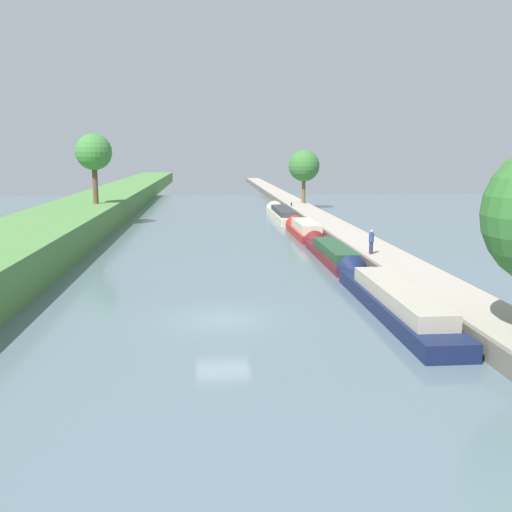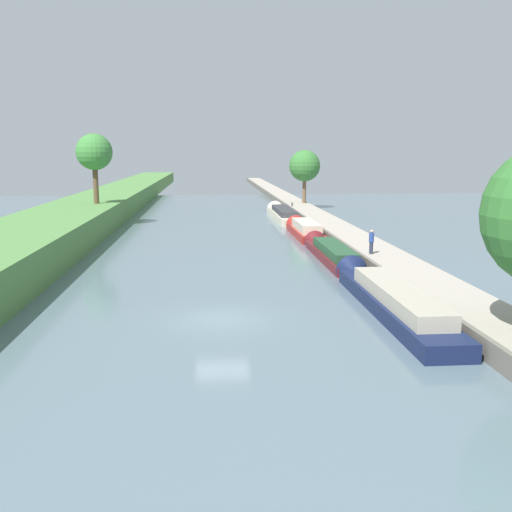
# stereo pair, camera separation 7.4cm
# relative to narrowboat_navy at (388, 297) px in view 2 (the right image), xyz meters

# --- Properties ---
(ground_plane) EXTENTS (160.00, 160.00, 0.00)m
(ground_plane) POSITION_rel_narrowboat_navy_xyz_m (-8.25, -1.19, -0.59)
(ground_plane) COLOR slate
(right_towpath) EXTENTS (3.23, 260.00, 0.84)m
(right_towpath) POSITION_rel_narrowboat_navy_xyz_m (3.18, -1.19, -0.17)
(right_towpath) COLOR #A89E8E
(right_towpath) RESTS_ON ground_plane
(stone_quay) EXTENTS (0.25, 260.00, 0.89)m
(stone_quay) POSITION_rel_narrowboat_navy_xyz_m (1.43, -1.19, -0.15)
(stone_quay) COLOR #6B665B
(stone_quay) RESTS_ON ground_plane
(narrowboat_navy) EXTENTS (2.13, 15.28, 2.08)m
(narrowboat_navy) POSITION_rel_narrowboat_navy_xyz_m (0.00, 0.00, 0.00)
(narrowboat_navy) COLOR #141E42
(narrowboat_navy) RESTS_ON ground_plane
(narrowboat_maroon) EXTENTS (1.94, 12.93, 1.84)m
(narrowboat_maroon) POSITION_rel_narrowboat_navy_xyz_m (0.02, 13.99, -0.11)
(narrowboat_maroon) COLOR maroon
(narrowboat_maroon) RESTS_ON ground_plane
(narrowboat_red) EXTENTS (2.11, 10.87, 2.12)m
(narrowboat_red) POSITION_rel_narrowboat_navy_xyz_m (0.04, 25.99, -0.02)
(narrowboat_red) COLOR maroon
(narrowboat_red) RESTS_ON ground_plane
(narrowboat_cream) EXTENTS (2.19, 15.71, 2.08)m
(narrowboat_cream) POSITION_rel_narrowboat_navy_xyz_m (-0.24, 39.98, -0.03)
(narrowboat_cream) COLOR beige
(narrowboat_cream) RESTS_ON ground_plane
(tree_rightbank_midnear) EXTENTS (4.19, 4.19, 7.11)m
(tree_rightbank_midnear) POSITION_rel_narrowboat_navy_xyz_m (4.12, 50.95, 5.22)
(tree_rightbank_midnear) COLOR brown
(tree_rightbank_midnear) RESTS_ON right_towpath
(tree_leftbank_downstream) EXTENTS (3.68, 3.68, 7.09)m
(tree_leftbank_downstream) POSITION_rel_narrowboat_navy_xyz_m (-20.33, 33.77, 7.01)
(tree_leftbank_downstream) COLOR brown
(tree_leftbank_downstream) RESTS_ON left_grassy_bank
(person_walking) EXTENTS (0.34, 0.34, 1.66)m
(person_walking) POSITION_rel_narrowboat_navy_xyz_m (2.16, 10.86, 1.12)
(person_walking) COLOR #282D42
(person_walking) RESTS_ON right_towpath
(mooring_bollard_far) EXTENTS (0.16, 0.16, 0.45)m
(mooring_bollard_far) POSITION_rel_narrowboat_navy_xyz_m (1.86, 46.63, 0.47)
(mooring_bollard_far) COLOR black
(mooring_bollard_far) RESTS_ON right_towpath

